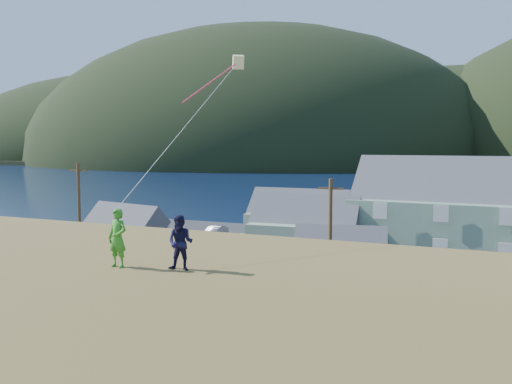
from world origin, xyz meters
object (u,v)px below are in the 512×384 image
at_px(shed_teal, 120,237).
at_px(shed_white, 340,259).
at_px(shed_palegreen_near, 305,231).
at_px(kite_flyer_navy, 180,243).
at_px(kite_flyer_green, 118,238).
at_px(shed_palegreen_far, 299,219).
at_px(wharf, 368,223).

bearing_deg(shed_teal, shed_white, 12.35).
relative_size(shed_palegreen_near, kite_flyer_navy, 6.77).
bearing_deg(shed_teal, kite_flyer_green, -39.31).
distance_m(shed_palegreen_far, kite_flyer_navy, 44.80).
bearing_deg(shed_teal, shed_palegreen_near, 42.18).
xyz_separation_m(shed_palegreen_far, kite_flyer_green, (10.30, -43.22, 5.30)).
distance_m(wharf, shed_teal, 34.68).
bearing_deg(shed_palegreen_far, shed_palegreen_near, -67.48).
xyz_separation_m(shed_white, shed_palegreen_far, (-8.84, 15.41, 0.61)).
height_order(shed_teal, shed_palegreen_near, shed_palegreen_near).
bearing_deg(shed_teal, wharf, 77.46).
bearing_deg(shed_palegreen_near, shed_white, -59.53).
bearing_deg(shed_palegreen_near, wharf, 85.15).
height_order(wharf, shed_palegreen_near, shed_palegreen_near).
bearing_deg(shed_white, shed_palegreen_near, 112.59).
height_order(wharf, kite_flyer_navy, kite_flyer_navy).
relative_size(shed_teal, kite_flyer_navy, 6.02).
xyz_separation_m(shed_teal, shed_white, (20.19, -0.24, -0.27)).
xyz_separation_m(wharf, shed_palegreen_near, (-0.43, -23.14, 2.25)).
relative_size(wharf, kite_flyer_green, 15.81).
bearing_deg(kite_flyer_navy, kite_flyer_green, -176.98).
distance_m(shed_teal, shed_white, 20.19).
bearing_deg(wharf, kite_flyer_navy, -81.78).
distance_m(shed_palegreen_near, kite_flyer_navy, 37.22).
height_order(shed_teal, shed_white, shed_teal).
bearing_deg(kite_flyer_navy, shed_white, 87.27).
bearing_deg(kite_flyer_navy, wharf, 88.71).
height_order(wharf, kite_flyer_green, kite_flyer_green).
relative_size(shed_white, kite_flyer_green, 4.64).
distance_m(shed_teal, kite_flyer_green, 35.88).
bearing_deg(wharf, kite_flyer_green, -83.55).
bearing_deg(wharf, shed_teal, -115.57).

